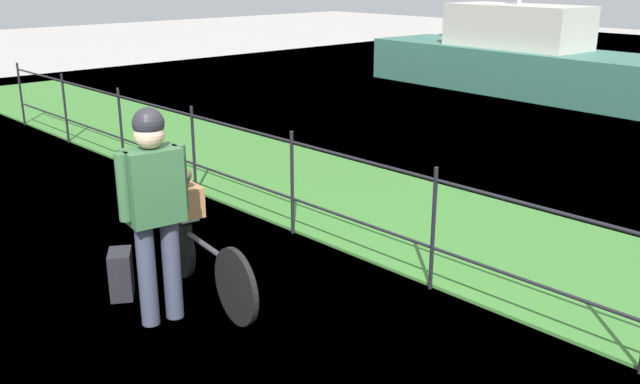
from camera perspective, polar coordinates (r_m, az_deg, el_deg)
ground_plane at (r=4.87m, az=-6.08°, el=-14.79°), size 60.00×60.00×0.00m
grass_strip at (r=7.03m, az=15.24°, el=-4.56°), size 27.00×2.40×0.03m
iron_fence at (r=5.86m, az=9.30°, el=-2.26°), size 18.04×0.04×1.08m
bicycle_main at (r=5.83m, az=-9.52°, el=-5.57°), size 1.67×0.30×0.62m
wooden_crate at (r=6.01m, az=-11.34°, el=-0.67°), size 0.39×0.33×0.26m
terrier_dog at (r=5.93m, az=-11.37°, el=1.16°), size 0.32×0.18×0.18m
cyclist_person at (r=5.28m, az=-13.45°, el=-0.50°), size 0.31×0.54×1.68m
backpack_on_paving at (r=6.05m, az=-15.99°, el=-6.48°), size 0.33×0.30×0.40m
moored_boat_near at (r=16.35m, az=15.64°, el=10.43°), size 7.09×2.47×3.48m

